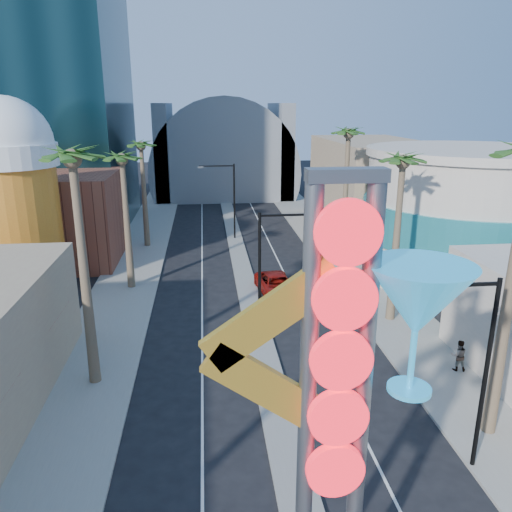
{
  "coord_description": "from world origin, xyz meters",
  "views": [
    {
      "loc": [
        -3.08,
        -7.57,
        13.88
      ],
      "look_at": [
        -0.15,
        20.62,
        5.22
      ],
      "focal_mm": 35.0,
      "sensor_mm": 36.0,
      "label": 1
    }
  ],
  "objects": [
    {
      "name": "sidewalk_west",
      "position": [
        -9.5,
        35.0,
        0.07
      ],
      "size": [
        5.0,
        100.0,
        0.15
      ],
      "primitive_type": "cube",
      "color": "gray",
      "rests_on": "ground"
    },
    {
      "name": "sidewalk_east",
      "position": [
        9.5,
        35.0,
        0.07
      ],
      "size": [
        5.0,
        100.0,
        0.15
      ],
      "primitive_type": "cube",
      "color": "gray",
      "rests_on": "ground"
    },
    {
      "name": "median",
      "position": [
        0.0,
        38.0,
        0.07
      ],
      "size": [
        1.6,
        84.0,
        0.15
      ],
      "primitive_type": "cube",
      "color": "gray",
      "rests_on": "ground"
    },
    {
      "name": "brick_filler_west",
      "position": [
        -16.0,
        38.0,
        4.0
      ],
      "size": [
        10.0,
        10.0,
        8.0
      ],
      "primitive_type": "cube",
      "color": "brown",
      "rests_on": "ground"
    },
    {
      "name": "filler_east",
      "position": [
        16.0,
        48.0,
        5.0
      ],
      "size": [
        10.0,
        20.0,
        10.0
      ],
      "primitive_type": "cube",
      "color": "tan",
      "rests_on": "ground"
    },
    {
      "name": "beer_mug",
      "position": [
        -17.0,
        30.0,
        7.84
      ],
      "size": [
        7.0,
        7.0,
        14.5
      ],
      "color": "orange",
      "rests_on": "ground"
    },
    {
      "name": "turquoise_building",
      "position": [
        18.0,
        30.0,
        5.25
      ],
      "size": [
        16.6,
        16.6,
        10.6
      ],
      "color": "beige",
      "rests_on": "ground"
    },
    {
      "name": "canopy",
      "position": [
        0.0,
        72.0,
        4.31
      ],
      "size": [
        22.0,
        16.0,
        22.0
      ],
      "color": "slate",
      "rests_on": "ground"
    },
    {
      "name": "neon_sign",
      "position": [
        0.82,
        2.96,
        7.31
      ],
      "size": [
        6.53,
        2.6,
        12.55
      ],
      "color": "gray",
      "rests_on": "ground"
    },
    {
      "name": "streetlight_0",
      "position": [
        0.55,
        20.0,
        4.88
      ],
      "size": [
        3.79,
        0.25,
        8.0
      ],
      "color": "black",
      "rests_on": "ground"
    },
    {
      "name": "streetlight_1",
      "position": [
        -0.55,
        44.0,
        4.88
      ],
      "size": [
        3.79,
        0.25,
        8.0
      ],
      "color": "black",
      "rests_on": "ground"
    },
    {
      "name": "streetlight_2",
      "position": [
        6.72,
        8.0,
        4.83
      ],
      "size": [
        3.45,
        0.25,
        8.0
      ],
      "color": "black",
      "rests_on": "ground"
    },
    {
      "name": "palm_1",
      "position": [
        -9.0,
        16.0,
        10.82
      ],
      "size": [
        2.4,
        2.4,
        12.7
      ],
      "color": "brown",
      "rests_on": "ground"
    },
    {
      "name": "palm_2",
      "position": [
        -9.0,
        30.0,
        9.48
      ],
      "size": [
        2.4,
        2.4,
        11.2
      ],
      "color": "brown",
      "rests_on": "ground"
    },
    {
      "name": "palm_3",
      "position": [
        -9.0,
        42.0,
        9.48
      ],
      "size": [
        2.4,
        2.4,
        11.2
      ],
      "color": "brown",
      "rests_on": "ground"
    },
    {
      "name": "palm_6",
      "position": [
        9.0,
        22.0,
        9.93
      ],
      "size": [
        2.4,
        2.4,
        11.7
      ],
      "color": "brown",
      "rests_on": "ground"
    },
    {
      "name": "palm_7",
      "position": [
        9.0,
        34.0,
        10.82
      ],
      "size": [
        2.4,
        2.4,
        12.7
      ],
      "color": "brown",
      "rests_on": "ground"
    },
    {
      "name": "red_pickup",
      "position": [
        2.14,
        27.53,
        0.75
      ],
      "size": [
        3.14,
        5.67,
        1.5
      ],
      "primitive_type": "imported",
      "rotation": [
        0.0,
        0.0,
        0.12
      ],
      "color": "#A7140C",
      "rests_on": "ground"
    },
    {
      "name": "pedestrian_b",
      "position": [
        10.18,
        15.08,
        1.02
      ],
      "size": [
        0.96,
        0.82,
        1.73
      ],
      "primitive_type": "imported",
      "rotation": [
        0.0,
        0.0,
        2.93
      ],
      "color": "gray",
      "rests_on": "sidewalk_east"
    }
  ]
}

